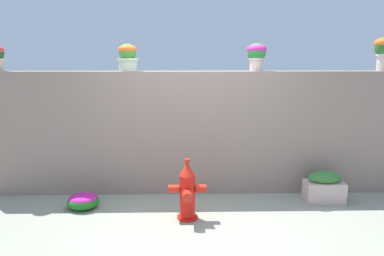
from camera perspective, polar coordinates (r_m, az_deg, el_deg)
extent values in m
plane|color=gray|center=(4.47, 0.70, -14.62)|extent=(24.00, 24.00, 0.00)
cube|color=gray|center=(5.24, 0.30, -0.65)|extent=(6.16, 0.37, 1.76)
cylinder|color=beige|center=(5.21, -10.13, 9.87)|extent=(0.25, 0.25, 0.18)
cylinder|color=beige|center=(5.21, -10.16, 10.69)|extent=(0.29, 0.29, 0.03)
sphere|color=#41802E|center=(5.21, -10.19, 11.71)|extent=(0.24, 0.24, 0.24)
ellipsoid|color=orange|center=(5.21, -10.21, 12.18)|extent=(0.26, 0.26, 0.13)
cylinder|color=beige|center=(5.28, 10.14, 9.91)|extent=(0.18, 0.18, 0.19)
cylinder|color=beige|center=(5.28, 10.16, 10.75)|extent=(0.21, 0.21, 0.03)
sphere|color=#277030|center=(5.28, 10.20, 11.71)|extent=(0.27, 0.27, 0.27)
ellipsoid|color=#BC2889|center=(5.28, 10.21, 12.21)|extent=(0.28, 0.28, 0.15)
cylinder|color=red|center=(4.55, -0.72, -13.95)|extent=(0.25, 0.25, 0.03)
cylinder|color=red|center=(4.45, -0.73, -10.89)|extent=(0.19, 0.19, 0.55)
cone|color=red|center=(4.33, -0.74, -6.56)|extent=(0.20, 0.20, 0.15)
cylinder|color=red|center=(4.30, -0.75, -5.27)|extent=(0.07, 0.07, 0.05)
cylinder|color=red|center=(4.41, -2.86, -9.60)|extent=(0.14, 0.10, 0.10)
cylinder|color=red|center=(4.41, 1.39, -9.57)|extent=(0.14, 0.10, 0.10)
cylinder|color=red|center=(4.26, -0.71, -10.77)|extent=(0.12, 0.15, 0.12)
ellipsoid|color=#1B641C|center=(5.01, -16.87, -11.11)|extent=(0.42, 0.37, 0.20)
ellipsoid|color=#B11F87|center=(4.99, -16.90, -10.62)|extent=(0.37, 0.33, 0.11)
cube|color=#BCA09A|center=(5.30, 20.19, -9.48)|extent=(0.52, 0.28, 0.29)
ellipsoid|color=#326C2F|center=(5.23, 20.33, -7.38)|extent=(0.44, 0.24, 0.18)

